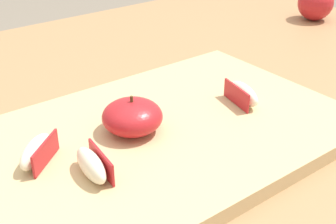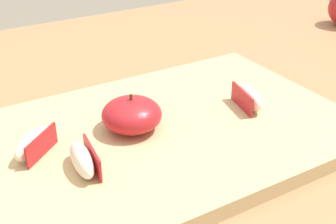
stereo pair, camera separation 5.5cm
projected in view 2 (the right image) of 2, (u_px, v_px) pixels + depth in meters
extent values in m
cube|color=#9E754C|center=(154.00, 111.00, 0.67)|extent=(1.29, 0.89, 0.03)
cube|color=#9E754C|center=(261.00, 117.00, 1.39)|extent=(0.06, 0.06, 0.69)
cube|color=tan|center=(168.00, 133.00, 0.57)|extent=(0.45, 0.31, 0.02)
ellipsoid|color=#B21E23|center=(132.00, 115.00, 0.55)|extent=(0.07, 0.07, 0.04)
cylinder|color=#4C3319|center=(131.00, 98.00, 0.54)|extent=(0.00, 0.00, 0.01)
ellipsoid|color=#F4EACC|center=(82.00, 160.00, 0.48)|extent=(0.03, 0.06, 0.03)
cube|color=#B21E23|center=(92.00, 157.00, 0.48)|extent=(0.01, 0.06, 0.03)
ellipsoid|color=#F4EACC|center=(33.00, 143.00, 0.50)|extent=(0.06, 0.06, 0.03)
cube|color=#B21E23|center=(42.00, 145.00, 0.50)|extent=(0.05, 0.04, 0.03)
ellipsoid|color=#F4EACC|center=(250.00, 98.00, 0.60)|extent=(0.03, 0.06, 0.03)
cube|color=#B21E23|center=(242.00, 99.00, 0.60)|extent=(0.02, 0.06, 0.03)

